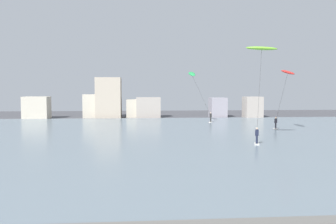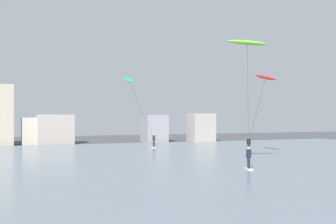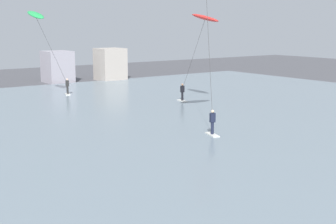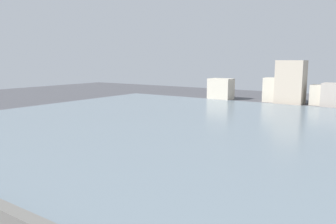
% 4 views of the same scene
% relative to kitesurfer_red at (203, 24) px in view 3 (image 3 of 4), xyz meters
% --- Properties ---
extents(water_bay, '(84.00, 52.00, 0.10)m').
position_rel_kitesurfer_red_xyz_m(water_bay, '(-18.11, -4.06, -7.11)').
color(water_bay, slate).
rests_on(water_bay, ground).
extents(kitesurfer_red, '(1.30, 5.27, 8.19)m').
position_rel_kitesurfer_red_xyz_m(kitesurfer_red, '(0.00, 0.00, 0.00)').
color(kitesurfer_red, silver).
rests_on(kitesurfer_red, water_bay).
extents(kitesurfer_green, '(4.42, 3.10, 8.54)m').
position_rel_kitesurfer_red_xyz_m(kitesurfer_green, '(-10.07, 11.97, -0.03)').
color(kitesurfer_green, silver).
rests_on(kitesurfer_green, water_bay).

